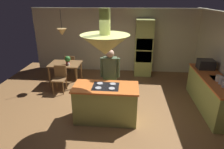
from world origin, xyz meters
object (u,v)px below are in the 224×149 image
object	(u,v)px
dining_table	(65,66)
potted_plant_on_table	(68,60)
chair_by_back_wall	(71,64)
kitchen_island	(106,103)
canister_tea	(218,78)
microwave_on_counter	(206,64)
person_at_island	(110,75)
cup_on_table	(69,64)
chair_facing_island	(60,77)
oven_tower	(144,48)
canister_sugar	(222,80)

from	to	relation	value
dining_table	potted_plant_on_table	xyz separation A→B (m)	(0.14, -0.10, 0.28)
dining_table	chair_by_back_wall	world-z (taller)	chair_by_back_wall
kitchen_island	canister_tea	size ratio (longest dim) A/B	10.17
kitchen_island	dining_table	bearing A→B (deg)	128.99
dining_table	microwave_on_counter	distance (m)	4.60
person_at_island	kitchen_island	bearing A→B (deg)	-93.51
dining_table	microwave_on_counter	world-z (taller)	microwave_on_counter
cup_on_table	canister_tea	size ratio (longest dim) A/B	0.57
cup_on_table	microwave_on_counter	bearing A→B (deg)	-5.14
chair_facing_island	cup_on_table	xyz separation A→B (m)	(0.20, 0.42, 0.30)
oven_tower	dining_table	bearing A→B (deg)	-157.79
microwave_on_counter	dining_table	bearing A→B (deg)	172.54
dining_table	cup_on_table	size ratio (longest dim) A/B	11.93
person_at_island	chair_by_back_wall	world-z (taller)	person_at_island
potted_plant_on_table	cup_on_table	size ratio (longest dim) A/B	3.33
potted_plant_on_table	canister_tea	bearing A→B (deg)	-17.98
kitchen_island	oven_tower	world-z (taller)	oven_tower
dining_table	oven_tower	bearing A→B (deg)	22.21
chair_by_back_wall	person_at_island	bearing A→B (deg)	130.10
chair_facing_island	canister_sugar	size ratio (longest dim) A/B	4.45
dining_table	canister_tea	distance (m)	4.80
chair_by_back_wall	potted_plant_on_table	world-z (taller)	potted_plant_on_table
person_at_island	dining_table	bearing A→B (deg)	140.42
potted_plant_on_table	chair_facing_island	bearing A→B (deg)	-104.73
canister_sugar	microwave_on_counter	world-z (taller)	microwave_on_counter
cup_on_table	dining_table	bearing A→B (deg)	134.14
cup_on_table	microwave_on_counter	size ratio (longest dim) A/B	0.20
chair_by_back_wall	canister_sugar	xyz separation A→B (m)	(4.54, -2.34, 0.52)
person_at_island	microwave_on_counter	distance (m)	2.93
chair_by_back_wall	potted_plant_on_table	distance (m)	0.85
oven_tower	potted_plant_on_table	bearing A→B (deg)	-154.96
kitchen_island	canister_sugar	xyz separation A→B (m)	(2.84, 0.39, 0.56)
microwave_on_counter	canister_sugar	bearing A→B (deg)	-90.00
chair_by_back_wall	microwave_on_counter	xyz separation A→B (m)	(4.54, -1.22, 0.56)
potted_plant_on_table	canister_tea	distance (m)	4.63
chair_facing_island	microwave_on_counter	world-z (taller)	microwave_on_counter
canister_sugar	chair_by_back_wall	bearing A→B (deg)	152.77
microwave_on_counter	person_at_island	bearing A→B (deg)	-163.21
cup_on_table	canister_sugar	size ratio (longest dim) A/B	0.46
kitchen_island	dining_table	size ratio (longest dim) A/B	1.48
chair_facing_island	canister_sugar	bearing A→B (deg)	-13.39
dining_table	potted_plant_on_table	size ratio (longest dim) A/B	3.58
potted_plant_on_table	microwave_on_counter	size ratio (longest dim) A/B	0.65
kitchen_island	person_at_island	bearing A→B (deg)	86.49
potted_plant_on_table	canister_tea	size ratio (longest dim) A/B	1.91
kitchen_island	chair_by_back_wall	size ratio (longest dim) A/B	1.83
cup_on_table	canister_tea	bearing A→B (deg)	-16.97
dining_table	canister_tea	size ratio (longest dim) A/B	6.85
kitchen_island	potted_plant_on_table	bearing A→B (deg)	127.97
oven_tower	cup_on_table	distance (m)	2.94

